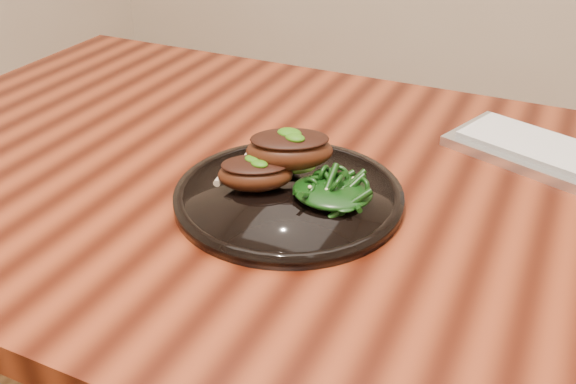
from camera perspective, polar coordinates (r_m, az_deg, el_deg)
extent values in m
cube|color=#350F06|center=(0.82, 9.93, -2.02)|extent=(1.60, 0.80, 0.04)
cylinder|color=#3B1D0D|center=(1.58, -14.02, -1.32)|extent=(0.06, 0.06, 0.71)
cylinder|color=black|center=(0.79, 0.06, -0.38)|extent=(0.28, 0.28, 0.02)
torus|color=black|center=(0.79, 0.06, -0.26)|extent=(0.28, 0.28, 0.01)
cylinder|color=black|center=(0.79, 0.06, -0.07)|extent=(0.19, 0.19, 0.00)
ellipsoid|color=#401B0C|center=(0.79, -2.92, 1.54)|extent=(0.11, 0.10, 0.04)
ellipsoid|color=black|center=(0.78, -2.94, 2.46)|extent=(0.10, 0.08, 0.01)
cylinder|color=beige|center=(0.80, -5.77, 1.53)|extent=(0.01, 0.05, 0.01)
ellipsoid|color=#1C4F08|center=(0.78, -2.95, 2.80)|extent=(0.03, 0.02, 0.01)
ellipsoid|color=#401B0C|center=(0.80, 0.14, 3.65)|extent=(0.13, 0.11, 0.04)
ellipsoid|color=black|center=(0.79, 0.14, 4.73)|extent=(0.11, 0.10, 0.01)
cylinder|color=beige|center=(0.81, -3.21, 3.62)|extent=(0.02, 0.05, 0.01)
ellipsoid|color=#1C4F08|center=(0.79, 0.14, 5.14)|extent=(0.03, 0.02, 0.01)
ellipsoid|color=#1C4F08|center=(0.85, -0.36, 2.67)|extent=(0.09, 0.06, 0.01)
ellipsoid|color=black|center=(0.77, 3.97, 0.06)|extent=(0.10, 0.09, 0.02)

